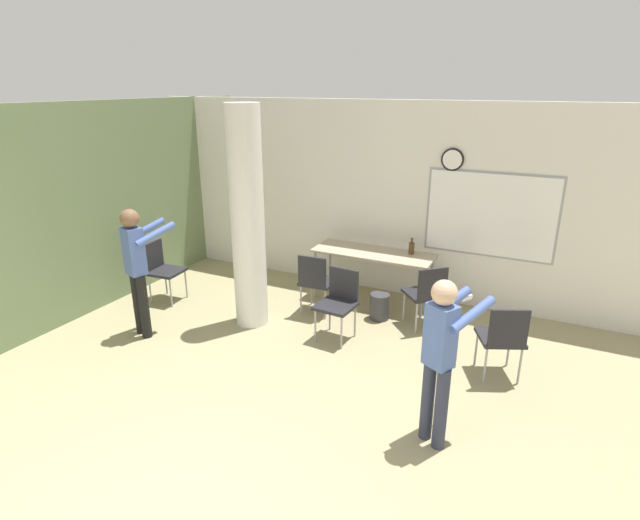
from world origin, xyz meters
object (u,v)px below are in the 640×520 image
at_px(folding_table, 373,255).
at_px(chair_mid_room, 503,336).
at_px(chair_table_right, 427,292).
at_px(bottle_on_table, 412,248).
at_px(chair_table_front, 338,299).
at_px(person_watching_back, 138,263).
at_px(person_playing_side, 441,350).
at_px(chair_table_left, 316,279).
at_px(chair_by_left_wall, 162,267).

distance_m(folding_table, chair_mid_room, 2.36).
bearing_deg(chair_table_right, chair_mid_room, -38.32).
height_order(bottle_on_table, chair_table_front, bottle_on_table).
distance_m(person_watching_back, person_playing_side, 3.80).
height_order(chair_mid_room, person_playing_side, person_playing_side).
distance_m(chair_table_front, person_playing_side, 2.12).
bearing_deg(folding_table, chair_table_right, -29.81).
height_order(chair_table_front, person_watching_back, person_watching_back).
distance_m(chair_table_left, person_watching_back, 2.28).
height_order(bottle_on_table, person_watching_back, person_watching_back).
distance_m(chair_mid_room, chair_by_left_wall, 4.68).
distance_m(chair_table_front, chair_table_left, 0.72).
relative_size(folding_table, chair_by_left_wall, 1.97).
xyz_separation_m(chair_table_left, person_playing_side, (2.10, -1.87, 0.40)).
relative_size(bottle_on_table, chair_table_right, 0.27).
bearing_deg(person_playing_side, chair_table_right, 107.00).
distance_m(folding_table, chair_table_right, 1.08).
height_order(bottle_on_table, chair_table_left, bottle_on_table).
bearing_deg(person_playing_side, chair_table_left, 138.31).
xyz_separation_m(folding_table, chair_by_left_wall, (-2.74, -1.31, -0.19)).
xyz_separation_m(chair_table_front, person_playing_side, (1.55, -1.39, 0.40)).
bearing_deg(person_playing_side, folding_table, 120.76).
bearing_deg(bottle_on_table, person_playing_side, -69.16).
xyz_separation_m(chair_table_front, chair_table_right, (0.91, 0.71, 0.00)).
bearing_deg(bottle_on_table, folding_table, -163.22).
xyz_separation_m(chair_table_right, person_playing_side, (0.64, -2.10, 0.40)).
bearing_deg(person_watching_back, chair_by_left_wall, 119.80).
bearing_deg(folding_table, person_playing_side, -59.24).
height_order(chair_mid_room, chair_table_right, same).
bearing_deg(person_playing_side, chair_table_front, 138.11).
distance_m(bottle_on_table, person_watching_back, 3.62).
distance_m(bottle_on_table, person_playing_side, 2.97).
bearing_deg(chair_table_front, person_watching_back, -155.70).
bearing_deg(chair_by_left_wall, chair_table_left, 14.00).
bearing_deg(chair_mid_room, chair_table_left, 166.94).
bearing_deg(person_playing_side, person_watching_back, 174.09).
bearing_deg(chair_by_left_wall, folding_table, 25.54).
height_order(chair_table_front, chair_by_left_wall, same).
relative_size(chair_table_left, person_watching_back, 0.53).
relative_size(chair_by_left_wall, person_playing_side, 0.56).
distance_m(chair_mid_room, person_watching_back, 4.27).
height_order(bottle_on_table, chair_by_left_wall, bottle_on_table).
bearing_deg(folding_table, chair_table_left, -125.09).
xyz_separation_m(chair_mid_room, chair_table_right, (-1.02, 0.80, 0.00)).
distance_m(chair_mid_room, person_playing_side, 1.41).
bearing_deg(bottle_on_table, chair_table_front, -109.69).
bearing_deg(chair_mid_room, chair_table_front, 177.04).
height_order(chair_mid_room, person_watching_back, person_watching_back).
relative_size(bottle_on_table, person_watching_back, 0.14).
bearing_deg(chair_table_front, chair_table_left, 138.90).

